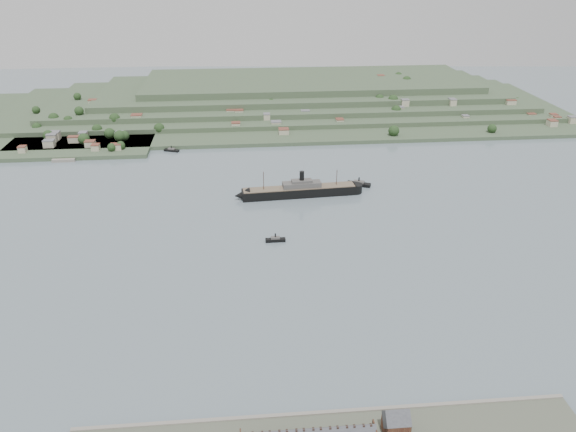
{
  "coord_description": "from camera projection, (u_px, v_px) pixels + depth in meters",
  "views": [
    {
      "loc": [
        -33.56,
        -333.76,
        187.34
      ],
      "look_at": [
        -0.16,
        30.0,
        13.97
      ],
      "focal_mm": 35.0,
      "sensor_mm": 36.0,
      "label": 1
    }
  ],
  "objects": [
    {
      "name": "tugboat",
      "position": [
        275.0,
        240.0,
        398.08
      ],
      "size": [
        14.24,
        3.9,
        6.39
      ],
      "color": "black",
      "rests_on": "ground"
    },
    {
      "name": "steamship",
      "position": [
        296.0,
        191.0,
        470.26
      ],
      "size": [
        109.21,
        20.31,
        26.18
      ],
      "color": "black",
      "rests_on": "ground"
    },
    {
      "name": "far_peninsula",
      "position": [
        284.0,
        98.0,
        734.22
      ],
      "size": [
        760.0,
        309.0,
        30.0
      ],
      "color": "#354A31",
      "rests_on": "ground"
    },
    {
      "name": "ferry_east",
      "position": [
        359.0,
        184.0,
        492.41
      ],
      "size": [
        21.22,
        13.64,
        7.75
      ],
      "color": "black",
      "rests_on": "ground"
    },
    {
      "name": "ferry_west",
      "position": [
        172.0,
        150.0,
        576.69
      ],
      "size": [
        16.27,
        9.66,
        5.9
      ],
      "color": "black",
      "rests_on": "ground"
    },
    {
      "name": "ground",
      "position": [
        292.0,
        253.0,
        383.36
      ],
      "size": [
        1400.0,
        1400.0,
        0.0
      ],
      "primitive_type": "plane",
      "color": "slate",
      "rests_on": "ground"
    },
    {
      "name": "gabled_building",
      "position": [
        396.0,
        424.0,
        234.58
      ],
      "size": [
        10.4,
        10.18,
        14.09
      ],
      "color": "#402117",
      "rests_on": "ground"
    }
  ]
}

